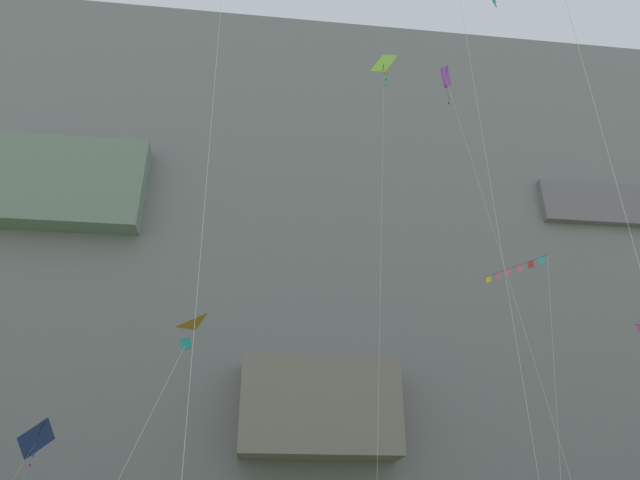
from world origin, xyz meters
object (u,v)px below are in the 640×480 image
kite_diamond_upper_mid (35,442)px  kite_diamond_near_cliff (449,88)px  kite_delta_high_right (171,347)px  kite_banner_mid_left (521,296)px  kite_diamond_mid_right (384,73)px

kite_diamond_upper_mid → kite_diamond_near_cliff: size_ratio=0.31×
kite_delta_high_right → kite_banner_mid_left: (15.66, 9.29, 6.05)m
kite_delta_high_right → kite_banner_mid_left: 19.19m
kite_delta_high_right → kite_diamond_mid_right: size_ratio=0.28×
kite_diamond_mid_right → kite_diamond_upper_mid: bearing=154.2°
kite_diamond_upper_mid → kite_banner_mid_left: size_ratio=0.57×
kite_diamond_mid_right → kite_diamond_near_cliff: size_ratio=1.01×
kite_diamond_near_cliff → kite_diamond_mid_right: bearing=-177.1°
kite_diamond_upper_mid → kite_delta_high_right: size_ratio=1.10×
kite_delta_high_right → kite_diamond_near_cliff: (13.27, 9.17, 19.34)m
kite_diamond_upper_mid → kite_banner_mid_left: 26.93m
kite_delta_high_right → kite_diamond_near_cliff: 25.18m
kite_diamond_upper_mid → kite_diamond_mid_right: (18.37, -8.87, 19.97)m
kite_banner_mid_left → kite_delta_high_right: bearing=-149.3°
kite_banner_mid_left → kite_diamond_upper_mid: bearing=161.0°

